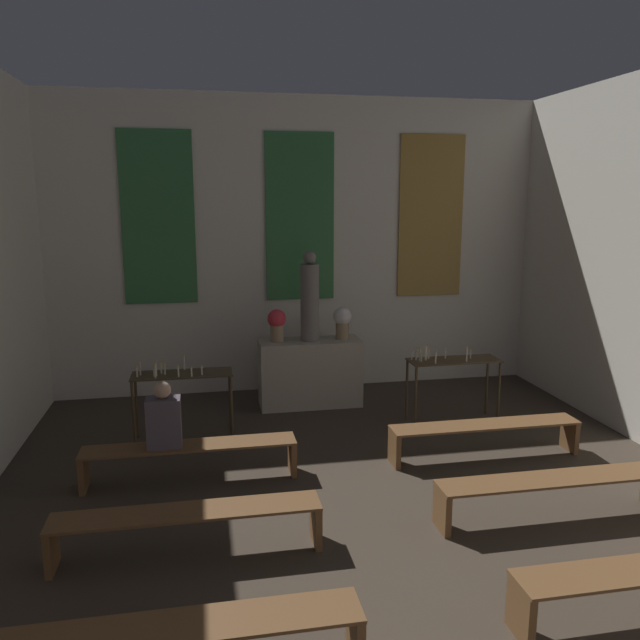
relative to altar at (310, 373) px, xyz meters
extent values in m
cube|color=silver|center=(0.00, 0.95, 1.79)|extent=(7.85, 0.12, 4.57)
cube|color=#33723F|center=(-2.13, 0.87, 2.25)|extent=(1.07, 0.03, 2.56)
cube|color=#33723F|center=(0.00, 0.87, 2.25)|extent=(1.07, 0.03, 2.56)
cube|color=olive|center=(2.13, 0.87, 2.25)|extent=(1.07, 0.03, 2.56)
cube|color=#ADA38E|center=(0.00, 0.00, 0.00)|extent=(1.49, 0.58, 0.99)
cylinder|color=slate|center=(0.00, 0.00, 1.05)|extent=(0.27, 0.27, 1.12)
sphere|color=slate|center=(0.00, 0.00, 1.70)|extent=(0.19, 0.19, 0.19)
cylinder|color=#937A5B|center=(-0.48, 0.00, 0.62)|extent=(0.19, 0.19, 0.24)
sphere|color=#DB3342|center=(-0.48, 0.00, 0.83)|extent=(0.27, 0.27, 0.27)
cylinder|color=#937A5B|center=(0.48, 0.00, 0.62)|extent=(0.19, 0.19, 0.24)
sphere|color=silver|center=(0.48, 0.00, 0.83)|extent=(0.27, 0.27, 0.27)
cube|color=#473823|center=(-1.81, -1.04, 0.37)|extent=(1.25, 0.43, 0.02)
cylinder|color=#473823|center=(-2.40, -1.22, -0.07)|extent=(0.04, 0.04, 0.85)
cylinder|color=#473823|center=(-1.21, -1.22, -0.07)|extent=(0.04, 0.04, 0.85)
cylinder|color=#473823|center=(-2.40, -0.86, -0.07)|extent=(0.04, 0.04, 0.85)
cylinder|color=#473823|center=(-1.21, -0.86, -0.07)|extent=(0.04, 0.04, 0.85)
cylinder|color=silver|center=(-2.35, -1.10, 0.44)|extent=(0.02, 0.02, 0.11)
sphere|color=#F9CC4C|center=(-2.35, -1.10, 0.51)|extent=(0.02, 0.02, 0.02)
cylinder|color=silver|center=(-2.12, -1.19, 0.46)|extent=(0.02, 0.02, 0.16)
sphere|color=#F9CC4C|center=(-2.12, -1.19, 0.55)|extent=(0.02, 0.02, 0.02)
cylinder|color=silver|center=(-2.14, -1.09, 0.44)|extent=(0.02, 0.02, 0.11)
sphere|color=#F9CC4C|center=(-2.14, -1.09, 0.50)|extent=(0.02, 0.02, 0.02)
cylinder|color=silver|center=(-1.78, -0.87, 0.47)|extent=(0.02, 0.02, 0.17)
sphere|color=#F9CC4C|center=(-1.78, -0.87, 0.57)|extent=(0.02, 0.02, 0.02)
cylinder|color=silver|center=(-1.85, -1.19, 0.44)|extent=(0.02, 0.02, 0.11)
sphere|color=#F9CC4C|center=(-1.85, -1.19, 0.50)|extent=(0.02, 0.02, 0.02)
cylinder|color=silver|center=(-2.12, -1.11, 0.46)|extent=(0.02, 0.02, 0.16)
sphere|color=#F9CC4C|center=(-2.12, -1.11, 0.56)|extent=(0.02, 0.02, 0.02)
cylinder|color=silver|center=(-1.69, -1.21, 0.44)|extent=(0.02, 0.02, 0.11)
sphere|color=#F9CC4C|center=(-1.69, -1.21, 0.50)|extent=(0.02, 0.02, 0.02)
cylinder|color=silver|center=(-1.56, -1.16, 0.43)|extent=(0.02, 0.02, 0.10)
sphere|color=#F9CC4C|center=(-1.56, -1.16, 0.49)|extent=(0.02, 0.02, 0.02)
cylinder|color=silver|center=(-2.02, -1.06, 0.45)|extent=(0.02, 0.02, 0.14)
sphere|color=#F9CC4C|center=(-2.02, -1.06, 0.53)|extent=(0.02, 0.02, 0.02)
cylinder|color=silver|center=(-2.14, -1.13, 0.43)|extent=(0.02, 0.02, 0.09)
sphere|color=#F9CC4C|center=(-2.14, -1.13, 0.48)|extent=(0.02, 0.02, 0.02)
cylinder|color=silver|center=(-2.31, -1.04, 0.46)|extent=(0.02, 0.02, 0.15)
sphere|color=#F9CC4C|center=(-2.31, -1.04, 0.54)|extent=(0.02, 0.02, 0.02)
cylinder|color=silver|center=(-2.06, -1.00, 0.43)|extent=(0.02, 0.02, 0.10)
sphere|color=#F9CC4C|center=(-2.06, -1.00, 0.50)|extent=(0.02, 0.02, 0.02)
cube|color=#473823|center=(1.81, -1.04, 0.37)|extent=(1.25, 0.43, 0.02)
cylinder|color=#473823|center=(1.21, -1.22, -0.07)|extent=(0.04, 0.04, 0.85)
cylinder|color=#473823|center=(2.40, -1.22, -0.07)|extent=(0.04, 0.04, 0.85)
cylinder|color=#473823|center=(1.21, -0.86, -0.07)|extent=(0.04, 0.04, 0.85)
cylinder|color=#473823|center=(2.40, -0.86, -0.07)|extent=(0.04, 0.04, 0.85)
cylinder|color=silver|center=(1.72, -0.96, 0.44)|extent=(0.02, 0.02, 0.11)
sphere|color=#F9CC4C|center=(1.72, -0.96, 0.51)|extent=(0.02, 0.02, 0.02)
cylinder|color=silver|center=(1.24, -0.95, 0.44)|extent=(0.02, 0.02, 0.11)
sphere|color=#F9CC4C|center=(1.24, -0.95, 0.51)|extent=(0.02, 0.02, 0.02)
cylinder|color=silver|center=(1.32, -1.04, 0.47)|extent=(0.02, 0.02, 0.17)
sphere|color=#F9CC4C|center=(1.32, -1.04, 0.57)|extent=(0.02, 0.02, 0.02)
cylinder|color=silver|center=(1.29, -0.98, 0.44)|extent=(0.02, 0.02, 0.11)
sphere|color=#F9CC4C|center=(1.29, -0.98, 0.50)|extent=(0.02, 0.02, 0.02)
cylinder|color=silver|center=(1.35, -0.86, 0.45)|extent=(0.02, 0.02, 0.13)
sphere|color=#F9CC4C|center=(1.35, -0.86, 0.52)|extent=(0.02, 0.02, 0.02)
cylinder|color=silver|center=(1.34, -1.05, 0.43)|extent=(0.02, 0.02, 0.09)
sphere|color=#F9CC4C|center=(1.34, -1.05, 0.49)|extent=(0.02, 0.02, 0.02)
cylinder|color=silver|center=(2.06, -1.03, 0.43)|extent=(0.02, 0.02, 0.10)
sphere|color=#F9CC4C|center=(2.06, -1.03, 0.49)|extent=(0.02, 0.02, 0.02)
cylinder|color=silver|center=(1.45, -0.93, 0.46)|extent=(0.02, 0.02, 0.15)
sphere|color=#F9CC4C|center=(1.45, -0.93, 0.55)|extent=(0.02, 0.02, 0.02)
cylinder|color=silver|center=(1.49, -0.93, 0.45)|extent=(0.02, 0.02, 0.13)
sphere|color=#F9CC4C|center=(1.49, -0.93, 0.52)|extent=(0.02, 0.02, 0.02)
cylinder|color=silver|center=(1.93, -1.17, 0.47)|extent=(0.02, 0.02, 0.18)
sphere|color=#F9CC4C|center=(1.93, -1.17, 0.57)|extent=(0.02, 0.02, 0.02)
cylinder|color=silver|center=(1.49, -1.20, 0.46)|extent=(0.02, 0.02, 0.15)
sphere|color=#F9CC4C|center=(1.49, -1.20, 0.55)|extent=(0.02, 0.02, 0.02)
cylinder|color=silver|center=(1.41, -1.01, 0.47)|extent=(0.02, 0.02, 0.18)
sphere|color=#F9CC4C|center=(1.41, -1.01, 0.57)|extent=(0.02, 0.02, 0.02)
cube|color=brown|center=(-1.71, -5.22, -0.09)|extent=(2.29, 0.36, 0.03)
cube|color=brown|center=(-0.60, -5.22, -0.30)|extent=(0.06, 0.32, 0.40)
cube|color=brown|center=(0.60, -5.22, -0.30)|extent=(0.06, 0.32, 0.40)
cube|color=brown|center=(-1.71, -3.75, -0.09)|extent=(2.29, 0.36, 0.03)
cube|color=brown|center=(-2.82, -3.75, -0.30)|extent=(0.06, 0.32, 0.40)
cube|color=brown|center=(-0.60, -3.75, -0.30)|extent=(0.06, 0.32, 0.40)
cube|color=brown|center=(1.71, -3.75, -0.09)|extent=(2.29, 0.36, 0.03)
cube|color=brown|center=(0.60, -3.75, -0.30)|extent=(0.06, 0.32, 0.40)
cube|color=brown|center=(-1.71, -2.28, -0.09)|extent=(2.29, 0.36, 0.03)
cube|color=brown|center=(-2.82, -2.28, -0.30)|extent=(0.06, 0.32, 0.40)
cube|color=brown|center=(-0.60, -2.28, -0.30)|extent=(0.06, 0.32, 0.40)
cube|color=brown|center=(1.71, -2.28, -0.09)|extent=(2.29, 0.36, 0.03)
cube|color=brown|center=(0.60, -2.28, -0.30)|extent=(0.06, 0.32, 0.40)
cube|color=brown|center=(2.82, -2.28, -0.30)|extent=(0.06, 0.32, 0.40)
cube|color=#564C56|center=(-1.97, -2.28, 0.20)|extent=(0.36, 0.24, 0.54)
sphere|color=tan|center=(-1.97, -2.28, 0.56)|extent=(0.18, 0.18, 0.18)
camera|label=1|loc=(-1.51, -8.77, 2.55)|focal=35.00mm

